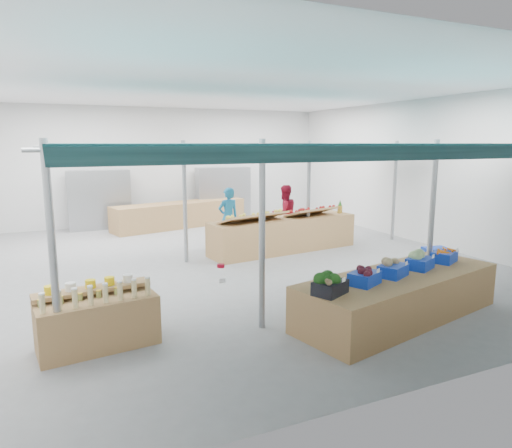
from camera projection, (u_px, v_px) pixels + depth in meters
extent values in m
plane|color=slate|center=(231.00, 262.00, 11.38)|extent=(13.00, 13.00, 0.00)
plane|color=silver|center=(229.00, 88.00, 10.64)|extent=(13.00, 13.00, 0.00)
plane|color=silver|center=(167.00, 166.00, 16.85)|extent=(12.00, 0.00, 12.00)
plane|color=silver|center=(420.00, 172.00, 13.42)|extent=(0.00, 13.00, 13.00)
cylinder|color=gray|center=(52.00, 255.00, 5.91)|extent=(0.10, 0.10, 3.00)
cylinder|color=gray|center=(51.00, 210.00, 9.95)|extent=(0.10, 0.10, 3.00)
cylinder|color=gray|center=(262.00, 236.00, 7.12)|extent=(0.10, 0.10, 3.00)
cylinder|color=gray|center=(185.00, 202.00, 11.16)|extent=(0.10, 0.10, 3.00)
cylinder|color=gray|center=(432.00, 221.00, 8.53)|extent=(0.10, 0.10, 3.00)
cylinder|color=gray|center=(309.00, 196.00, 12.57)|extent=(0.10, 0.10, 3.00)
cylinder|color=gray|center=(394.00, 191.00, 13.78)|extent=(0.10, 0.10, 3.00)
cylinder|color=gray|center=(358.00, 148.00, 7.58)|extent=(10.00, 0.06, 0.06)
cylinder|color=gray|center=(250.00, 146.00, 11.63)|extent=(10.00, 0.06, 0.06)
cube|color=black|center=(383.00, 153.00, 7.01)|extent=(9.50, 1.28, 0.30)
cube|color=black|center=(335.00, 152.00, 8.18)|extent=(9.50, 1.28, 0.30)
cube|color=black|center=(261.00, 149.00, 11.06)|extent=(9.50, 1.28, 0.30)
cube|color=black|center=(241.00, 149.00, 12.22)|extent=(9.50, 1.28, 0.30)
cube|color=#B23F33|center=(99.00, 200.00, 15.59)|extent=(2.00, 0.50, 2.00)
cube|color=#B23F33|center=(223.00, 194.00, 17.40)|extent=(2.00, 0.50, 2.00)
cube|color=olive|center=(98.00, 323.00, 6.60)|extent=(1.73, 0.93, 0.73)
cube|color=#997247|center=(93.00, 289.00, 6.72)|extent=(1.68, 0.52, 0.06)
cube|color=olive|center=(399.00, 296.00, 7.72)|extent=(4.14, 2.17, 0.77)
cube|color=olive|center=(284.00, 235.00, 12.51)|extent=(4.35, 1.54, 0.91)
cube|color=olive|center=(181.00, 215.00, 16.10)|extent=(4.95, 2.11, 0.87)
cube|color=#1034B4|center=(435.00, 262.00, 10.20)|extent=(0.59, 0.47, 0.64)
imported|color=#186B9C|center=(228.00, 217.00, 12.95)|extent=(0.67, 0.48, 1.70)
imported|color=maroon|center=(284.00, 213.00, 13.67)|extent=(0.90, 0.74, 1.70)
cube|color=black|center=(330.00, 287.00, 6.62)|extent=(0.60, 0.53, 0.20)
cube|color=white|center=(344.00, 280.00, 6.46)|extent=(0.08, 0.04, 0.06)
cube|color=#1034B4|center=(365.00, 278.00, 7.08)|extent=(0.60, 0.53, 0.20)
cube|color=white|center=(378.00, 271.00, 6.91)|extent=(0.08, 0.04, 0.06)
cube|color=#1034B4|center=(393.00, 271.00, 7.50)|extent=(0.60, 0.53, 0.20)
cube|color=white|center=(406.00, 263.00, 7.33)|extent=(0.08, 0.04, 0.06)
cube|color=#1034B4|center=(420.00, 263.00, 7.96)|extent=(0.60, 0.53, 0.20)
cube|color=white|center=(433.00, 256.00, 7.79)|extent=(0.08, 0.04, 0.06)
cube|color=#1034B4|center=(444.00, 257.00, 8.41)|extent=(0.60, 0.53, 0.20)
cube|color=white|center=(457.00, 250.00, 8.24)|extent=(0.08, 0.04, 0.06)
sphere|color=brown|center=(329.00, 282.00, 6.40)|extent=(0.09, 0.09, 0.09)
sphere|color=brown|center=(327.00, 281.00, 6.35)|extent=(0.06, 0.06, 0.06)
cylinder|color=#B00B21|center=(221.00, 266.00, 6.91)|extent=(0.12, 0.12, 0.05)
cube|color=white|center=(222.00, 281.00, 6.90)|extent=(0.10, 0.01, 0.07)
cube|color=#997247|center=(254.00, 217.00, 11.81)|extent=(2.01, 1.14, 0.26)
cube|color=#997247|center=(311.00, 212.00, 12.77)|extent=(1.62, 1.04, 0.26)
cylinder|color=#8C6019|center=(340.00, 209.00, 13.32)|extent=(0.14, 0.14, 0.22)
cone|color=#26661E|center=(340.00, 203.00, 13.28)|extent=(0.12, 0.12, 0.18)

